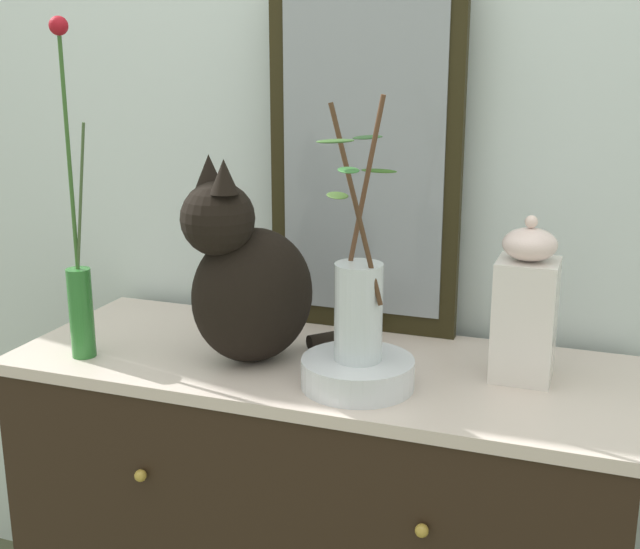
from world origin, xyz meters
TOP-DOWN VIEW (x-y plane):
  - wall_back at (0.00, 0.32)m, footprint 4.40×0.08m
  - sideboard at (0.00, -0.00)m, footprint 1.25×0.51m
  - mirror_leaning at (0.02, 0.22)m, footprint 0.42×0.03m
  - cat_sitting at (-0.13, -0.06)m, footprint 0.35×0.37m
  - vase_slim_green at (-0.46, -0.14)m, footprint 0.07×0.05m
  - bowl_porcelain at (0.11, -0.11)m, footprint 0.21×0.21m
  - vase_glass_clear at (0.11, -0.11)m, footprint 0.11×0.23m
  - jar_lidded_porcelain at (0.40, 0.05)m, footprint 0.11×0.11m

SIDE VIEW (x-z plane):
  - sideboard at x=0.00m, z-range 0.00..0.83m
  - bowl_porcelain at x=0.11m, z-range 0.83..0.89m
  - jar_lidded_porcelain at x=0.40m, z-range 0.82..1.13m
  - vase_slim_green at x=-0.46m, z-range 0.66..1.33m
  - vase_glass_clear at x=0.11m, z-range 0.76..1.24m
  - cat_sitting at x=-0.13m, z-range 0.80..1.21m
  - mirror_leaning at x=0.02m, z-range 0.83..1.59m
  - wall_back at x=0.00m, z-range 0.00..2.60m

